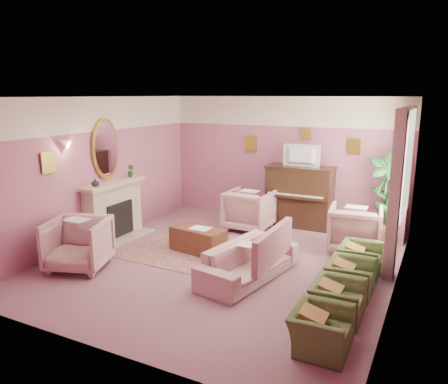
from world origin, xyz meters
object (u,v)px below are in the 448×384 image
at_px(coffee_table, 198,240).
at_px(floral_armchair_right, 355,227).
at_px(olive_chair_c, 350,272).
at_px(side_table, 390,222).
at_px(floral_armchair_left, 249,208).
at_px(piano, 299,197).
at_px(olive_chair_d, 360,254).
at_px(olive_chair_b, 337,294).
at_px(sofa, 249,254).
at_px(floral_armchair_front, 78,241).
at_px(olive_chair_a, 321,323).
at_px(television, 300,154).

distance_m(coffee_table, floral_armchair_right, 2.89).
xyz_separation_m(olive_chair_c, side_table, (0.21, 2.86, 0.03)).
bearing_deg(floral_armchair_left, piano, 40.82).
bearing_deg(olive_chair_d, floral_armchair_right, 105.71).
bearing_deg(olive_chair_d, olive_chair_b, -90.00).
bearing_deg(olive_chair_b, piano, 114.24).
xyz_separation_m(piano, floral_armchair_left, (-0.87, -0.75, -0.17)).
xyz_separation_m(sofa, floral_armchair_front, (-2.67, -0.93, 0.09)).
distance_m(floral_armchair_front, olive_chair_c, 4.34).
bearing_deg(piano, olive_chair_c, -59.99).
xyz_separation_m(piano, olive_chair_a, (1.68, -4.54, -0.33)).
bearing_deg(floral_armchair_right, piano, 141.48).
bearing_deg(olive_chair_c, olive_chair_a, -90.00).
distance_m(sofa, olive_chair_b, 1.65).
bearing_deg(coffee_table, side_table, 38.08).
bearing_deg(sofa, olive_chair_b, -22.46).
relative_size(piano, floral_armchair_right, 1.47).
height_order(television, olive_chair_a, television).
bearing_deg(side_table, olive_chair_a, -92.72).
height_order(coffee_table, olive_chair_d, olive_chair_d).
bearing_deg(piano, floral_armchair_front, -122.06).
xyz_separation_m(floral_armchair_left, floral_armchair_right, (2.27, -0.37, 0.00)).
distance_m(olive_chair_d, side_table, 2.05).
xyz_separation_m(sofa, floral_armchair_right, (1.25, 1.97, 0.09)).
relative_size(piano, sofa, 0.73).
relative_size(television, olive_chair_d, 1.09).
bearing_deg(side_table, floral_armchair_left, -165.57).
height_order(sofa, side_table, sofa).
relative_size(sofa, olive_chair_b, 2.62).
height_order(sofa, olive_chair_d, sofa).
height_order(olive_chair_a, olive_chair_d, same).
bearing_deg(floral_armchair_front, floral_armchair_right, 36.48).
height_order(floral_armchair_left, floral_armchair_right, same).
distance_m(floral_armchair_right, side_table, 1.19).
bearing_deg(olive_chair_d, piano, 128.84).
bearing_deg(olive_chair_a, television, 110.46).
relative_size(television, sofa, 0.42).
distance_m(piano, olive_chair_d, 2.69).
distance_m(olive_chair_b, olive_chair_d, 1.64).
xyz_separation_m(floral_armchair_left, olive_chair_d, (2.54, -1.33, -0.16)).
height_order(olive_chair_c, olive_chair_d, same).
relative_size(coffee_table, sofa, 0.52).
bearing_deg(olive_chair_b, coffee_table, 155.39).
xyz_separation_m(olive_chair_a, olive_chair_b, (0.00, 0.82, 0.00)).
distance_m(olive_chair_b, side_table, 3.69).
bearing_deg(olive_chair_b, olive_chair_a, -90.00).
relative_size(television, floral_armchair_left, 0.84).
relative_size(floral_armchair_right, olive_chair_d, 1.30).
xyz_separation_m(floral_armchair_left, olive_chair_c, (2.54, -2.15, -0.16)).
xyz_separation_m(floral_armchair_left, olive_chair_b, (2.54, -2.97, -0.16)).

